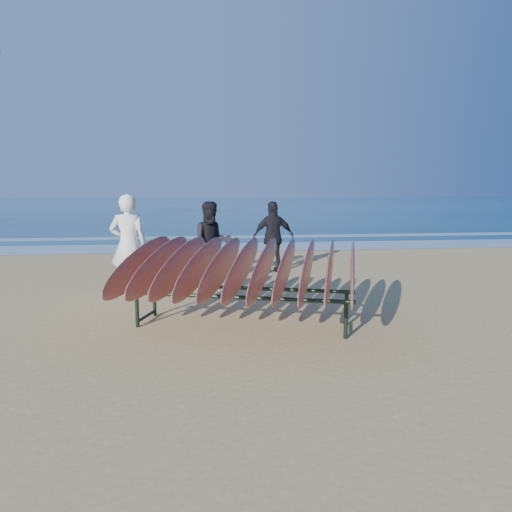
# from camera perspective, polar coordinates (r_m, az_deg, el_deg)

# --- Properties ---
(ground) EXTENTS (120.00, 120.00, 0.00)m
(ground) POSITION_cam_1_polar(r_m,az_deg,el_deg) (7.12, 0.84, -8.46)
(ground) COLOR tan
(ground) RESTS_ON ground
(ocean) EXTENTS (160.00, 160.00, 0.00)m
(ocean) POSITION_cam_1_polar(r_m,az_deg,el_deg) (61.81, -6.51, 5.87)
(ocean) COLOR navy
(ocean) RESTS_ON ground
(foam_near) EXTENTS (160.00, 160.00, 0.00)m
(foam_near) POSITION_cam_1_polar(r_m,az_deg,el_deg) (16.91, -4.01, 1.01)
(foam_near) COLOR white
(foam_near) RESTS_ON ground
(foam_far) EXTENTS (160.00, 160.00, 0.00)m
(foam_far) POSITION_cam_1_polar(r_m,az_deg,el_deg) (20.39, -4.59, 2.15)
(foam_far) COLOR white
(foam_far) RESTS_ON ground
(surfboard_rack) EXTENTS (3.80, 3.40, 1.35)m
(surfboard_rack) POSITION_cam_1_polar(r_m,az_deg,el_deg) (7.13, -1.59, -1.42)
(surfboard_rack) COLOR black
(surfboard_rack) RESTS_ON ground
(person_white) EXTENTS (0.73, 0.51, 1.89)m
(person_white) POSITION_cam_1_polar(r_m,az_deg,el_deg) (9.59, -14.38, 1.25)
(person_white) COLOR silver
(person_white) RESTS_ON ground
(person_dark_a) EXTENTS (0.91, 0.75, 1.72)m
(person_dark_a) POSITION_cam_1_polar(r_m,az_deg,el_deg) (10.48, -5.05, 1.54)
(person_dark_a) COLOR black
(person_dark_a) RESTS_ON ground
(person_dark_b) EXTENTS (1.02, 0.50, 1.69)m
(person_dark_b) POSITION_cam_1_polar(r_m,az_deg,el_deg) (11.81, 2.01, 2.18)
(person_dark_b) COLOR black
(person_dark_b) RESTS_ON ground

